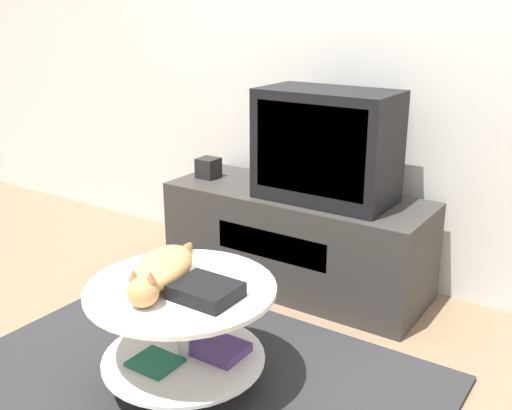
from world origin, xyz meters
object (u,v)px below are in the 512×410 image
Objects in this scene: dvd_box at (206,291)px; cat at (162,270)px; speaker at (208,168)px; tv at (327,146)px.

cat is at bearing -179.09° from dvd_box.
dvd_box is (0.78, -1.01, -0.10)m from speaker.
cat is (-0.12, -1.02, -0.28)m from tv.
tv reaches higher than cat.
dvd_box is 0.41× the size of cat.
speaker is 0.48× the size of dvd_box.
cat is (-0.20, -0.00, 0.03)m from dvd_box.
speaker is at bearing -179.37° from tv.
dvd_box is at bearing -52.37° from speaker.
tv is 1.06m from dvd_box.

